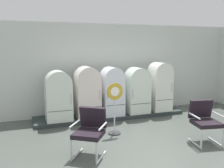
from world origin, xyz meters
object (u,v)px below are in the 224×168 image
refrigerator_2 (112,90)px  refrigerator_3 (137,89)px  refrigerator_4 (160,85)px  armchair_left (90,129)px  refrigerator_1 (87,91)px  armchair_right (204,119)px  refrigerator_0 (58,95)px  sign_stand (115,111)px

refrigerator_2 → refrigerator_3: size_ratio=1.03×
refrigerator_4 → armchair_left: size_ratio=1.61×
refrigerator_1 → armchair_right: size_ratio=1.54×
refrigerator_1 → armchair_left: (-0.56, -2.36, -0.34)m
refrigerator_1 → refrigerator_2: size_ratio=1.03×
refrigerator_2 → refrigerator_1: bearing=178.4°
refrigerator_0 → refrigerator_4: size_ratio=0.90×
refrigerator_1 → sign_stand: (0.34, -1.36, -0.30)m
refrigerator_1 → refrigerator_0: bearing=-177.4°
refrigerator_1 → armchair_right: 3.31m
refrigerator_0 → refrigerator_2: (1.60, 0.02, 0.04)m
refrigerator_3 → armchair_right: size_ratio=1.47×
refrigerator_0 → armchair_left: refrigerator_0 is taller
refrigerator_0 → refrigerator_2: bearing=0.6°
refrigerator_1 → refrigerator_3: 1.59m
refrigerator_1 → armchair_right: (2.06, -2.57, -0.34)m
refrigerator_3 → armchair_left: (-2.15, -2.31, -0.30)m
refrigerator_3 → armchair_right: (0.47, -2.52, -0.30)m
refrigerator_2 → refrigerator_3: (0.83, -0.03, -0.03)m
refrigerator_1 → sign_stand: size_ratio=1.15×
refrigerator_4 → refrigerator_3: bearing=-178.8°
refrigerator_0 → refrigerator_1: size_ratio=0.94×
refrigerator_2 → sign_stand: bearing=-107.4°
refrigerator_3 → refrigerator_1: bearing=178.2°
refrigerator_0 → refrigerator_2: 1.60m
refrigerator_2 → refrigerator_4: refrigerator_4 is taller
refrigerator_4 → refrigerator_2: bearing=179.6°
refrigerator_3 → refrigerator_0: bearing=179.7°
refrigerator_0 → armchair_left: (0.28, -2.32, -0.29)m
armchair_right → sign_stand: sign_stand is taller
refrigerator_3 → armchair_left: refrigerator_3 is taller
refrigerator_1 → armchair_right: bearing=-51.3°
refrigerator_1 → refrigerator_3: (1.59, -0.05, -0.04)m
sign_stand → armchair_right: bearing=-35.2°
refrigerator_0 → refrigerator_1: bearing=2.6°
refrigerator_3 → refrigerator_4: 0.82m
refrigerator_2 → refrigerator_4: (1.64, -0.01, 0.06)m
sign_stand → refrigerator_2: bearing=72.6°
refrigerator_0 → refrigerator_3: size_ratio=0.99×
armchair_left → sign_stand: bearing=47.8°
sign_stand → refrigerator_3: bearing=46.5°
armchair_right → refrigerator_3: bearing=100.5°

